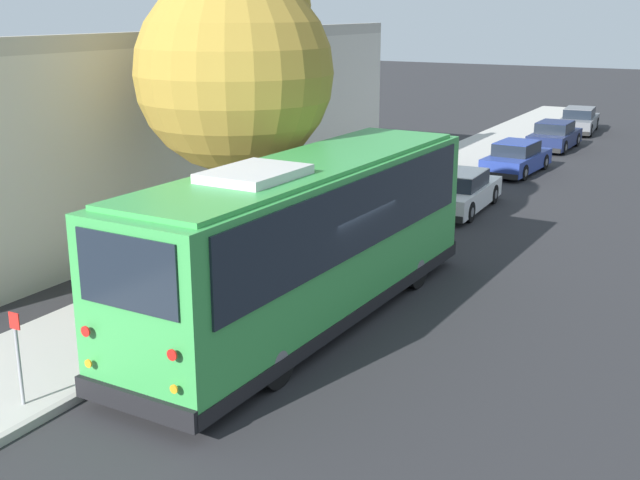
{
  "coord_description": "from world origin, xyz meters",
  "views": [
    {
      "loc": [
        -14.02,
        -7.71,
        6.41
      ],
      "look_at": [
        1.41,
        0.74,
        1.3
      ],
      "focal_mm": 45.0,
      "sensor_mm": 36.0,
      "label": 1
    }
  ],
  "objects_px": {
    "sign_post_far": "(90,332)",
    "parked_sedan_gray": "(579,121)",
    "parked_sedan_white": "(460,192)",
    "sign_post_near": "(18,358)",
    "parked_sedan_navy": "(555,136)",
    "shuttle_bus": "(308,233)",
    "parked_sedan_blue": "(516,158)",
    "street_tree": "(237,59)",
    "fire_hydrant": "(380,206)"
  },
  "relations": [
    {
      "from": "parked_sedan_gray",
      "to": "sign_post_near",
      "type": "distance_m",
      "value": 36.09
    },
    {
      "from": "parked_sedan_gray",
      "to": "sign_post_far",
      "type": "relative_size",
      "value": 3.43
    },
    {
      "from": "parked_sedan_navy",
      "to": "fire_hydrant",
      "type": "distance_m",
      "value": 16.43
    },
    {
      "from": "sign_post_far",
      "to": "fire_hydrant",
      "type": "relative_size",
      "value": 1.69
    },
    {
      "from": "shuttle_bus",
      "to": "sign_post_near",
      "type": "height_order",
      "value": "shuttle_bus"
    },
    {
      "from": "shuttle_bus",
      "to": "fire_hydrant",
      "type": "xyz_separation_m",
      "value": [
        8.01,
        2.01,
        -1.38
      ]
    },
    {
      "from": "sign_post_near",
      "to": "sign_post_far",
      "type": "height_order",
      "value": "sign_post_near"
    },
    {
      "from": "street_tree",
      "to": "parked_sedan_white",
      "type": "bearing_deg",
      "value": -18.7
    },
    {
      "from": "sign_post_near",
      "to": "sign_post_far",
      "type": "distance_m",
      "value": 1.6
    },
    {
      "from": "shuttle_bus",
      "to": "street_tree",
      "type": "bearing_deg",
      "value": 55.69
    },
    {
      "from": "parked_sedan_white",
      "to": "shuttle_bus",
      "type": "bearing_deg",
      "value": -179.55
    },
    {
      "from": "shuttle_bus",
      "to": "parked_sedan_blue",
      "type": "height_order",
      "value": "shuttle_bus"
    },
    {
      "from": "parked_sedan_blue",
      "to": "sign_post_near",
      "type": "distance_m",
      "value": 23.63
    },
    {
      "from": "sign_post_near",
      "to": "sign_post_far",
      "type": "xyz_separation_m",
      "value": [
        1.59,
        0.0,
        -0.14
      ]
    },
    {
      "from": "parked_sedan_white",
      "to": "parked_sedan_navy",
      "type": "xyz_separation_m",
      "value": [
        13.54,
        0.06,
        -0.01
      ]
    },
    {
      "from": "shuttle_bus",
      "to": "parked_sedan_blue",
      "type": "relative_size",
      "value": 2.47
    },
    {
      "from": "parked_sedan_blue",
      "to": "street_tree",
      "type": "distance_m",
      "value": 16.36
    },
    {
      "from": "parked_sedan_white",
      "to": "parked_sedan_blue",
      "type": "bearing_deg",
      "value": -1.41
    },
    {
      "from": "street_tree",
      "to": "parked_sedan_gray",
      "type": "bearing_deg",
      "value": -5.55
    },
    {
      "from": "parked_sedan_white",
      "to": "parked_sedan_navy",
      "type": "height_order",
      "value": "parked_sedan_white"
    },
    {
      "from": "parked_sedan_blue",
      "to": "parked_sedan_navy",
      "type": "distance_m",
      "value": 6.54
    },
    {
      "from": "shuttle_bus",
      "to": "street_tree",
      "type": "xyz_separation_m",
      "value": [
        2.39,
        3.3,
        3.29
      ]
    },
    {
      "from": "parked_sedan_white",
      "to": "parked_sedan_navy",
      "type": "bearing_deg",
      "value": -1.63
    },
    {
      "from": "parked_sedan_navy",
      "to": "sign_post_near",
      "type": "relative_size",
      "value": 2.6
    },
    {
      "from": "street_tree",
      "to": "fire_hydrant",
      "type": "bearing_deg",
      "value": -12.93
    },
    {
      "from": "shuttle_bus",
      "to": "parked_sedan_blue",
      "type": "distance_m",
      "value": 17.89
    },
    {
      "from": "sign_post_far",
      "to": "parked_sedan_gray",
      "type": "bearing_deg",
      "value": -2.57
    },
    {
      "from": "parked_sedan_navy",
      "to": "parked_sedan_gray",
      "type": "xyz_separation_m",
      "value": [
        5.95,
        0.09,
        0.01
      ]
    },
    {
      "from": "parked_sedan_gray",
      "to": "sign_post_near",
      "type": "relative_size",
      "value": 2.93
    },
    {
      "from": "parked_sedan_navy",
      "to": "sign_post_far",
      "type": "bearing_deg",
      "value": 177.8
    },
    {
      "from": "street_tree",
      "to": "sign_post_far",
      "type": "xyz_separation_m",
      "value": [
        -6.54,
        -1.17,
        -4.39
      ]
    },
    {
      "from": "parked_sedan_white",
      "to": "sign_post_far",
      "type": "xyz_separation_m",
      "value": [
        -14.98,
        1.69,
        0.23
      ]
    },
    {
      "from": "parked_sedan_white",
      "to": "sign_post_near",
      "type": "relative_size",
      "value": 2.85
    },
    {
      "from": "parked_sedan_white",
      "to": "parked_sedan_navy",
      "type": "relative_size",
      "value": 1.1
    },
    {
      "from": "parked_sedan_navy",
      "to": "fire_hydrant",
      "type": "height_order",
      "value": "parked_sedan_navy"
    },
    {
      "from": "shuttle_bus",
      "to": "sign_post_far",
      "type": "height_order",
      "value": "shuttle_bus"
    },
    {
      "from": "shuttle_bus",
      "to": "fire_hydrant",
      "type": "bearing_deg",
      "value": 15.69
    },
    {
      "from": "parked_sedan_gray",
      "to": "sign_post_near",
      "type": "bearing_deg",
      "value": 173.07
    },
    {
      "from": "parked_sedan_blue",
      "to": "parked_sedan_navy",
      "type": "bearing_deg",
      "value": 3.44
    },
    {
      "from": "sign_post_near",
      "to": "parked_sedan_white",
      "type": "bearing_deg",
      "value": -5.83
    },
    {
      "from": "parked_sedan_gray",
      "to": "street_tree",
      "type": "height_order",
      "value": "street_tree"
    },
    {
      "from": "street_tree",
      "to": "parked_sedan_blue",
      "type": "bearing_deg",
      "value": -10.28
    },
    {
      "from": "parked_sedan_navy",
      "to": "sign_post_far",
      "type": "height_order",
      "value": "sign_post_far"
    },
    {
      "from": "shuttle_bus",
      "to": "parked_sedan_white",
      "type": "relative_size",
      "value": 2.35
    },
    {
      "from": "parked_sedan_gray",
      "to": "street_tree",
      "type": "relative_size",
      "value": 0.6
    },
    {
      "from": "sign_post_near",
      "to": "shuttle_bus",
      "type": "bearing_deg",
      "value": -20.37
    },
    {
      "from": "parked_sedan_white",
      "to": "fire_hydrant",
      "type": "bearing_deg",
      "value": 149.09
    },
    {
      "from": "sign_post_near",
      "to": "sign_post_far",
      "type": "relative_size",
      "value": 1.17
    },
    {
      "from": "fire_hydrant",
      "to": "parked_sedan_white",
      "type": "bearing_deg",
      "value": -29.04
    },
    {
      "from": "parked_sedan_blue",
      "to": "parked_sedan_gray",
      "type": "height_order",
      "value": "parked_sedan_gray"
    }
  ]
}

